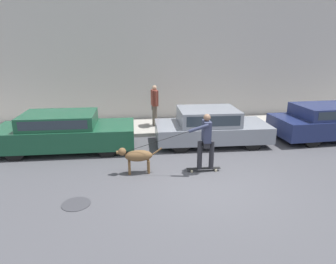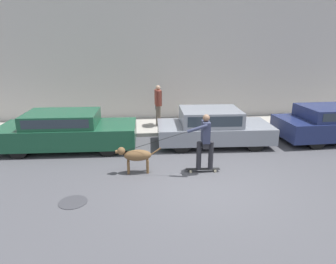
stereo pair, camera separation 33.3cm
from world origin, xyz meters
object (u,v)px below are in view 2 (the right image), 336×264
Objects in this scene: parked_car_1 at (213,127)px; pedestrian_with_bag at (158,104)px; parked_car_0 at (67,131)px; dog at (136,156)px; skateboarder at (205,140)px.

parked_car_1 is 2.83m from pedestrian_with_bag.
dog is (2.28, -2.18, -0.13)m from parked_car_0.
dog is 4.47m from pedestrian_with_bag.
skateboarder reaches higher than dog.
pedestrian_with_bag is (0.90, 4.35, 0.56)m from dog.
pedestrian_with_bag is at bearing -74.76° from skateboarder.
pedestrian_with_bag reaches higher than parked_car_1.
pedestrian_with_bag is (3.18, 2.16, 0.43)m from parked_car_0.
skateboarder is 4.58m from pedestrian_with_bag.
parked_car_0 reaches higher than dog.
parked_car_1 is 2.46m from skateboarder.
dog is 0.74× the size of pedestrian_with_bag.
dog is at bearing -108.07° from pedestrian_with_bag.
skateboarder is at bearing 175.87° from dog.
skateboarder is at bearing -27.65° from parked_car_0.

